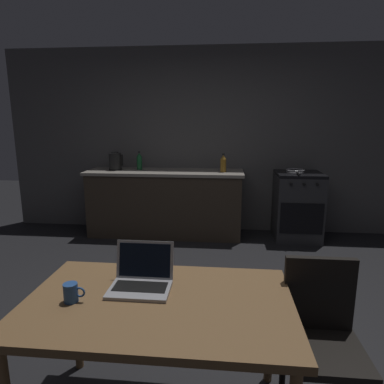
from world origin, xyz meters
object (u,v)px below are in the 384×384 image
(stove_oven, at_px, (297,206))
(laptop, at_px, (141,279))
(electric_kettle, at_px, (115,161))
(frying_pan, at_px, (295,171))
(dining_table, at_px, (159,312))
(coffee_mug, at_px, (71,293))
(chair, at_px, (322,331))
(bottle_b, at_px, (139,161))
(bottle, at_px, (223,163))

(stove_oven, xyz_separation_m, laptop, (-1.43, -2.93, 0.31))
(electric_kettle, bearing_deg, frying_pan, -0.68)
(stove_oven, height_order, dining_table, stove_oven)
(dining_table, xyz_separation_m, electric_kettle, (-1.21, 3.05, 0.39))
(dining_table, relative_size, laptop, 4.20)
(stove_oven, relative_size, coffee_mug, 8.37)
(dining_table, distance_m, frying_pan, 3.28)
(electric_kettle, height_order, coffee_mug, electric_kettle)
(dining_table, distance_m, laptop, 0.20)
(frying_pan, distance_m, coffee_mug, 3.51)
(dining_table, height_order, frying_pan, frying_pan)
(stove_oven, bearing_deg, dining_table, -113.25)
(chair, xyz_separation_m, bottle_b, (-1.73, 2.98, 0.54))
(stove_oven, bearing_deg, frying_pan, -155.99)
(chair, relative_size, electric_kettle, 3.44)
(dining_table, bearing_deg, bottle_b, 105.77)
(electric_kettle, distance_m, bottle, 1.51)
(coffee_mug, bearing_deg, dining_table, 7.68)
(chair, distance_m, bottle, 2.96)
(dining_table, height_order, coffee_mug, coffee_mug)
(laptop, relative_size, bottle, 1.27)
(stove_oven, distance_m, bottle_b, 2.27)
(laptop, bearing_deg, electric_kettle, 107.93)
(dining_table, xyz_separation_m, bottle_b, (-0.88, 3.13, 0.39))
(dining_table, bearing_deg, coffee_mug, -172.32)
(stove_oven, distance_m, coffee_mug, 3.57)
(chair, xyz_separation_m, laptop, (-0.97, -0.03, 0.27))
(bottle, relative_size, bottle_b, 0.99)
(dining_table, xyz_separation_m, chair, (0.85, 0.15, -0.15))
(bottle, xyz_separation_m, coffee_mug, (-0.72, -3.06, -0.27))
(stove_oven, bearing_deg, laptop, -115.94)
(chair, bearing_deg, dining_table, -155.02)
(stove_oven, bearing_deg, chair, -99.02)
(stove_oven, bearing_deg, electric_kettle, 179.94)
(stove_oven, bearing_deg, coffee_mug, -119.17)
(chair, height_order, electric_kettle, electric_kettle)
(dining_table, height_order, chair, chair)
(bottle, distance_m, frying_pan, 0.96)
(chair, distance_m, bottle_b, 3.49)
(laptop, distance_m, bottle_b, 3.12)
(laptop, relative_size, frying_pan, 0.77)
(electric_kettle, height_order, frying_pan, electric_kettle)
(chair, height_order, frying_pan, frying_pan)
(frying_pan, bearing_deg, bottle_b, 177.08)
(bottle_b, bearing_deg, electric_kettle, -166.11)
(stove_oven, height_order, electric_kettle, electric_kettle)
(chair, height_order, bottle, bottle)
(chair, relative_size, frying_pan, 2.10)
(bottle, bearing_deg, bottle_b, 173.72)
(bottle, height_order, bottle_b, bottle_b)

